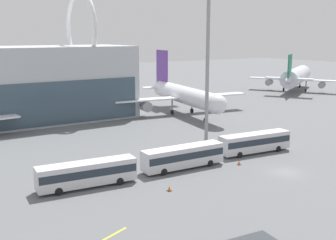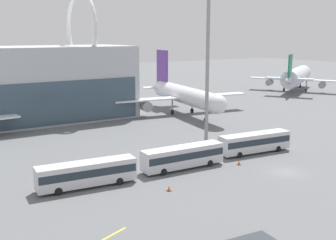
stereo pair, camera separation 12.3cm
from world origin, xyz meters
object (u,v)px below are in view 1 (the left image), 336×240
(airliner_at_gate_far, at_px, (183,94))
(shuttle_bus_0, at_px, (87,173))
(airliner_parked_remote, at_px, (296,76))
(shuttle_bus_2, at_px, (255,141))
(traffic_cone_0, at_px, (239,163))
(traffic_cone_1, at_px, (169,188))
(shuttle_bus_1, at_px, (183,156))
(floodlight_mast, at_px, (208,38))

(airliner_at_gate_far, xyz_separation_m, shuttle_bus_0, (-39.75, -35.69, -2.95))
(airliner_parked_remote, height_order, shuttle_bus_2, airliner_parked_remote)
(airliner_at_gate_far, height_order, shuttle_bus_0, airliner_at_gate_far)
(shuttle_bus_2, bearing_deg, shuttle_bus_0, -174.23)
(airliner_at_gate_far, bearing_deg, traffic_cone_0, -14.73)
(traffic_cone_1, bearing_deg, shuttle_bus_0, 139.56)
(shuttle_bus_1, bearing_deg, traffic_cone_1, -133.27)
(airliner_at_gate_far, bearing_deg, shuttle_bus_0, -39.89)
(shuttle_bus_2, distance_m, traffic_cone_1, 22.85)
(traffic_cone_0, xyz_separation_m, traffic_cone_1, (-14.92, -3.45, -0.02))
(traffic_cone_0, bearing_deg, airliner_parked_remote, 35.74)
(shuttle_bus_0, xyz_separation_m, shuttle_bus_2, (29.89, 0.08, 0.00))
(shuttle_bus_2, xyz_separation_m, traffic_cone_0, (-6.74, -3.64, -1.61))
(floodlight_mast, xyz_separation_m, traffic_cone_1, (-20.03, -18.28, -18.61))
(airliner_at_gate_far, bearing_deg, traffic_cone_1, -28.24)
(airliner_at_gate_far, xyz_separation_m, traffic_cone_1, (-31.53, -42.70, -4.58))
(floodlight_mast, bearing_deg, shuttle_bus_1, -138.85)
(shuttle_bus_0, bearing_deg, traffic_cone_0, -3.41)
(airliner_parked_remote, bearing_deg, shuttle_bus_0, 175.42)
(airliner_at_gate_far, distance_m, shuttle_bus_2, 37.07)
(shuttle_bus_0, distance_m, floodlight_mast, 34.84)
(airliner_at_gate_far, height_order, shuttle_bus_2, airliner_at_gate_far)
(shuttle_bus_0, bearing_deg, floodlight_mast, 27.08)
(shuttle_bus_1, distance_m, floodlight_mast, 24.52)
(airliner_at_gate_far, xyz_separation_m, floodlight_mast, (-11.50, -24.42, 14.03))
(shuttle_bus_1, height_order, floodlight_mast, floodlight_mast)
(airliner_parked_remote, xyz_separation_m, traffic_cone_0, (-74.58, -53.67, -4.80))
(shuttle_bus_1, height_order, traffic_cone_1, shuttle_bus_1)
(shuttle_bus_0, relative_size, floodlight_mast, 0.47)
(airliner_parked_remote, distance_m, traffic_cone_0, 92.01)
(airliner_at_gate_far, distance_m, shuttle_bus_1, 43.87)
(shuttle_bus_1, height_order, shuttle_bus_2, same)
(airliner_parked_remote, bearing_deg, shuttle_bus_2, -175.32)
(shuttle_bus_0, bearing_deg, shuttle_bus_2, 5.49)
(airliner_at_gate_far, xyz_separation_m, shuttle_bus_1, (-24.81, -36.06, -2.95))
(airliner_parked_remote, distance_m, traffic_cone_1, 106.28)
(floodlight_mast, height_order, traffic_cone_1, floodlight_mast)
(airliner_parked_remote, distance_m, shuttle_bus_2, 84.35)
(shuttle_bus_2, bearing_deg, traffic_cone_1, -156.25)
(shuttle_bus_0, xyz_separation_m, traffic_cone_1, (8.23, -7.01, -1.63))
(shuttle_bus_2, bearing_deg, airliner_parked_remote, 42.02)
(airliner_parked_remote, bearing_deg, traffic_cone_0, -175.99)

